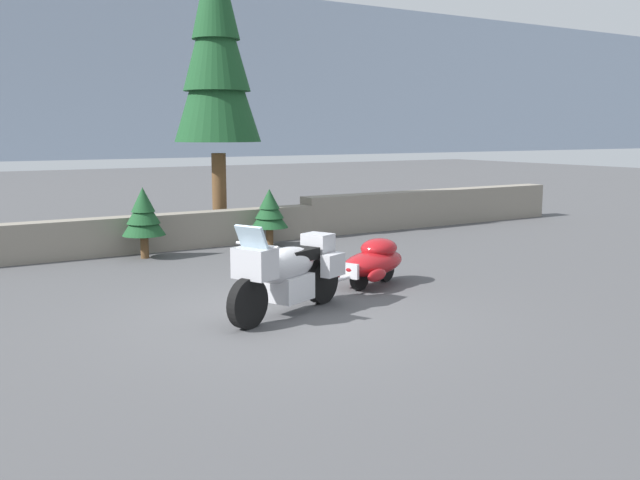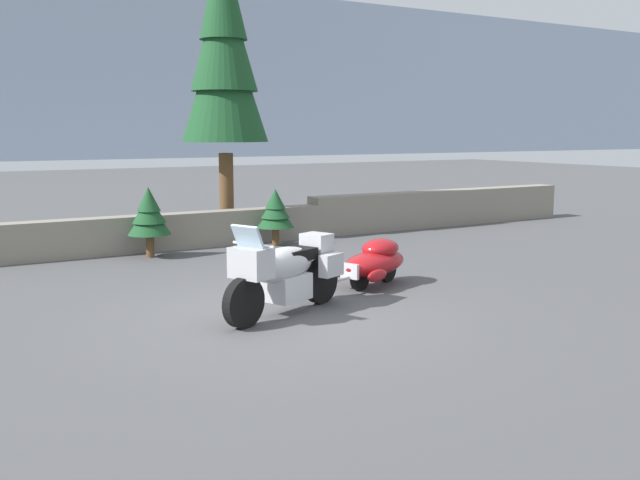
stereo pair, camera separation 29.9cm
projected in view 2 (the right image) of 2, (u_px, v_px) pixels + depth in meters
name	position (u px, v px, depth m)	size (l,w,h in m)	color
ground_plane	(281.00, 315.00, 9.70)	(80.00, 80.00, 0.00)	#4C4C4F
stone_guard_wall	(190.00, 228.00, 15.30)	(24.00, 0.60, 0.95)	gray
touring_motorcycle	(284.00, 271.00, 9.63)	(2.18, 1.26, 1.33)	black
car_shaped_trailer	(375.00, 261.00, 11.47)	(2.17, 1.22, 0.76)	black
pine_tree_tall	(224.00, 50.00, 16.03)	(1.99, 1.99, 6.95)	brown
pine_sapling_near	(149.00, 213.00, 14.01)	(0.85, 0.85, 1.42)	brown
pine_sapling_farther	(275.00, 210.00, 15.44)	(0.82, 0.82, 1.27)	brown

